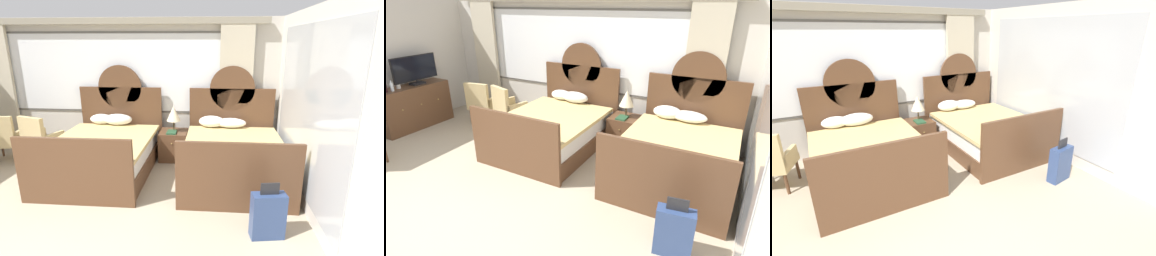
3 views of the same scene
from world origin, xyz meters
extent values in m
cube|color=beige|center=(0.00, 3.77, 1.35)|extent=(6.64, 0.07, 2.70)
cube|color=#5B5954|center=(0.00, 3.73, 1.63)|extent=(4.61, 0.02, 1.61)
cube|color=white|center=(0.00, 3.72, 1.63)|extent=(4.53, 0.02, 1.53)
cube|color=#C1B79E|center=(-2.46, 3.63, 1.30)|extent=(0.64, 0.08, 2.60)
cube|color=#C1B79E|center=(2.46, 3.63, 1.30)|extent=(0.64, 0.08, 2.60)
cube|color=gray|center=(0.00, 3.63, 2.62)|extent=(6.10, 0.10, 0.12)
cube|color=beige|center=(3.35, 1.57, 1.35)|extent=(0.07, 4.33, 2.70)
cube|color=#B2B7BC|center=(3.31, 1.87, 1.35)|extent=(0.01, 3.03, 2.27)
cube|color=brown|center=(0.14, 2.50, 0.15)|extent=(1.59, 2.13, 0.30)
cube|color=white|center=(0.14, 2.50, 0.44)|extent=(1.53, 2.03, 0.28)
cube|color=tan|center=(0.14, 2.42, 0.61)|extent=(1.63, 1.93, 0.06)
cube|color=brown|center=(0.14, 3.60, 0.68)|extent=(1.67, 0.06, 1.36)
cylinder|color=brown|center=(0.14, 3.60, 1.36)|extent=(0.88, 0.06, 0.88)
cube|color=brown|center=(0.14, 1.40, 0.50)|extent=(1.67, 0.06, 1.00)
ellipsoid|color=white|center=(-0.22, 3.40, 0.74)|extent=(0.44, 0.29, 0.20)
ellipsoid|color=white|center=(0.13, 3.35, 0.75)|extent=(0.58, 0.30, 0.22)
cube|color=brown|center=(2.39, 2.50, 0.15)|extent=(1.59, 2.13, 0.30)
cube|color=white|center=(2.39, 2.50, 0.44)|extent=(1.53, 2.03, 0.28)
cube|color=tan|center=(2.39, 2.42, 0.61)|extent=(1.63, 1.93, 0.06)
cube|color=brown|center=(2.39, 3.60, 0.68)|extent=(1.67, 0.06, 1.36)
cylinder|color=brown|center=(2.39, 3.60, 1.36)|extent=(0.88, 0.06, 0.88)
cube|color=brown|center=(2.39, 1.40, 0.50)|extent=(1.67, 0.06, 1.00)
ellipsoid|color=white|center=(2.00, 3.34, 0.75)|extent=(0.49, 0.31, 0.22)
ellipsoid|color=white|center=(2.37, 3.35, 0.73)|extent=(0.59, 0.33, 0.18)
cube|color=brown|center=(1.27, 3.24, 0.28)|extent=(0.54, 0.54, 0.57)
sphere|color=tan|center=(1.27, 2.96, 0.41)|extent=(0.02, 0.02, 0.02)
cylinder|color=brown|center=(1.27, 3.25, 0.58)|extent=(0.14, 0.14, 0.02)
cylinder|color=brown|center=(1.27, 3.25, 0.68)|extent=(0.03, 0.03, 0.19)
cone|color=beige|center=(1.27, 3.25, 0.92)|extent=(0.27, 0.27, 0.29)
cube|color=#285133|center=(1.25, 3.13, 0.58)|extent=(0.18, 0.26, 0.03)
cube|color=tan|center=(-1.18, 2.89, 0.39)|extent=(0.70, 0.70, 0.10)
cube|color=tan|center=(-1.25, 2.67, 0.69)|extent=(0.55, 0.25, 0.50)
cube|color=tan|center=(-0.95, 2.82, 0.52)|extent=(0.21, 0.49, 0.16)
cube|color=tan|center=(-1.42, 2.97, 0.52)|extent=(0.21, 0.49, 0.16)
cylinder|color=brown|center=(-0.90, 3.04, 0.17)|extent=(0.04, 0.04, 0.34)
cylinder|color=brown|center=(-1.33, 3.18, 0.17)|extent=(0.04, 0.04, 0.34)
cylinder|color=brown|center=(-1.03, 2.61, 0.17)|extent=(0.04, 0.04, 0.34)
cylinder|color=brown|center=(-1.47, 2.75, 0.17)|extent=(0.04, 0.04, 0.34)
cube|color=tan|center=(-1.95, 2.89, 0.39)|extent=(0.64, 0.64, 0.10)
cube|color=tan|center=(-1.70, 2.94, 0.52)|extent=(0.15, 0.50, 0.16)
cylinder|color=brown|center=(-1.76, 3.16, 0.17)|extent=(0.04, 0.04, 0.34)
cylinder|color=brown|center=(-2.21, 3.08, 0.17)|extent=(0.04, 0.04, 0.34)
cylinder|color=brown|center=(-1.68, 2.71, 0.17)|extent=(0.04, 0.04, 0.34)
cube|color=navy|center=(2.72, 0.89, 0.28)|extent=(0.42, 0.23, 0.57)
cube|color=#232326|center=(2.72, 0.89, 0.64)|extent=(0.22, 0.05, 0.14)
cylinder|color=black|center=(2.56, 0.87, 0.03)|extent=(0.05, 0.03, 0.05)
cylinder|color=black|center=(2.87, 0.91, 0.03)|extent=(0.05, 0.03, 0.05)
camera|label=1|loc=(2.08, -2.21, 2.26)|focal=27.69mm
camera|label=2|loc=(3.07, -1.86, 2.55)|focal=28.68mm
camera|label=3|loc=(-0.49, -1.61, 2.28)|focal=25.03mm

